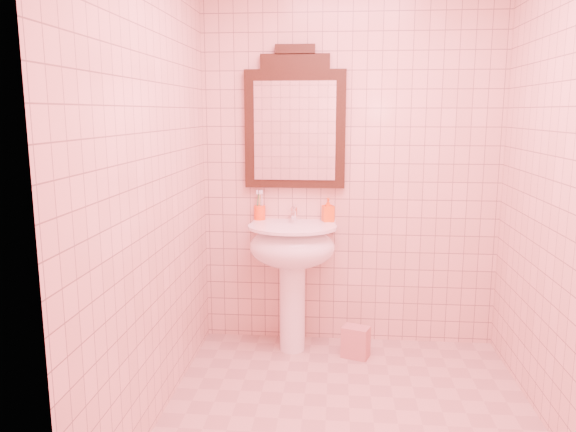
# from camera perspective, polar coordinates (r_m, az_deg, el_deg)

# --- Properties ---
(floor) EXTENTS (2.20, 2.20, 0.00)m
(floor) POSITION_cam_1_polar(r_m,az_deg,el_deg) (3.13, 6.28, -20.04)
(floor) COLOR tan
(floor) RESTS_ON ground
(back_wall) EXTENTS (2.00, 0.02, 2.50)m
(back_wall) POSITION_cam_1_polar(r_m,az_deg,el_deg) (3.82, 6.34, 5.34)
(back_wall) COLOR beige
(back_wall) RESTS_ON floor
(pedestal_sink) EXTENTS (0.58, 0.58, 0.86)m
(pedestal_sink) POSITION_cam_1_polar(r_m,az_deg,el_deg) (3.70, 0.44, -4.02)
(pedestal_sink) COLOR white
(pedestal_sink) RESTS_ON floor
(faucet) EXTENTS (0.04, 0.16, 0.11)m
(faucet) POSITION_cam_1_polar(r_m,az_deg,el_deg) (3.78, 0.61, 0.30)
(faucet) COLOR white
(faucet) RESTS_ON pedestal_sink
(mirror) EXTENTS (0.67, 0.06, 0.94)m
(mirror) POSITION_cam_1_polar(r_m,az_deg,el_deg) (3.78, 0.71, 9.44)
(mirror) COLOR black
(mirror) RESTS_ON back_wall
(toothbrush_cup) EXTENTS (0.08, 0.08, 0.18)m
(toothbrush_cup) POSITION_cam_1_polar(r_m,az_deg,el_deg) (3.85, -2.89, 0.39)
(toothbrush_cup) COLOR #FF4715
(toothbrush_cup) RESTS_ON pedestal_sink
(soap_dispenser) EXTENTS (0.09, 0.09, 0.16)m
(soap_dispenser) POSITION_cam_1_polar(r_m,az_deg,el_deg) (3.78, 4.09, 0.64)
(soap_dispenser) COLOR #F05514
(soap_dispenser) RESTS_ON pedestal_sink
(towel) EXTENTS (0.20, 0.16, 0.21)m
(towel) POSITION_cam_1_polar(r_m,az_deg,el_deg) (3.80, 6.89, -12.59)
(towel) COLOR #BF707B
(towel) RESTS_ON floor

